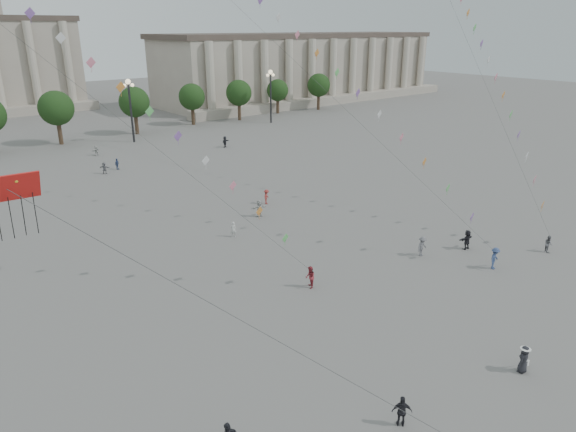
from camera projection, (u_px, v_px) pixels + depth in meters
ground at (395, 377)px, 29.39m from camera, size 360.00×360.00×0.00m
hall_east at (304, 67)px, 139.12m from camera, size 84.00×26.22×17.20m
tree_row at (24, 114)px, 84.02m from camera, size 137.12×5.12×8.00m
lamp_post_mid_east at (130, 99)px, 86.47m from camera, size 2.00×0.90×10.65m
lamp_post_far_east at (271, 87)px, 104.33m from camera, size 2.00×0.90×10.65m
person_crowd_0 at (117, 164)px, 71.71m from camera, size 0.97×0.86×1.58m
person_crowd_3 at (467, 240)px, 46.01m from camera, size 1.72×0.65×1.82m
person_crowd_4 at (96, 151)px, 79.48m from camera, size 1.47×0.97×1.51m
person_crowd_6 at (422, 246)px, 44.64m from camera, size 1.21×0.77×1.79m
person_crowd_7 at (259, 209)px, 53.88m from camera, size 1.72×0.78×1.79m
person_crowd_8 at (267, 197)px, 57.79m from camera, size 1.24×1.15×1.67m
person_crowd_9 at (225, 142)px, 84.79m from camera, size 1.81×1.23×1.87m
person_crowd_12 at (104, 168)px, 69.65m from camera, size 1.38×1.36×1.59m
person_crowd_13 at (233, 229)px, 48.74m from camera, size 0.66×0.58×1.53m
tourist_1 at (402, 411)px, 25.57m from camera, size 1.02×1.00×1.73m
kite_flyer_0 at (310, 277)px, 39.16m from camera, size 1.03×1.08×1.76m
kite_flyer_1 at (495, 258)px, 42.23m from camera, size 1.34×0.94×1.88m
kite_flyer_2 at (548, 244)px, 45.51m from camera, size 0.90×0.93×1.51m
hat_person at (524, 359)px, 29.58m from camera, size 0.89×0.65×1.69m
dragon_kite at (17, 211)px, 17.83m from camera, size 8.25×6.51×22.39m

